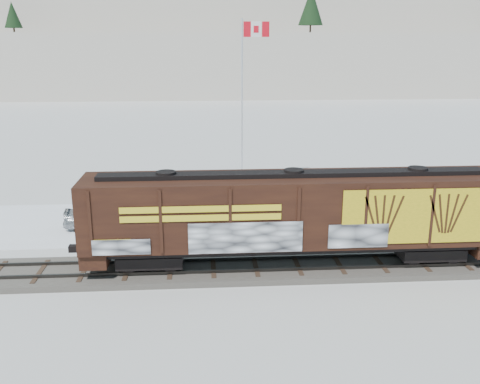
{
  "coord_description": "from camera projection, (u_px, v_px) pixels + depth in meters",
  "views": [
    {
      "loc": [
        -0.36,
        -23.36,
        10.57
      ],
      "look_at": [
        1.47,
        3.0,
        3.07
      ],
      "focal_mm": 40.0,
      "sensor_mm": 36.0,
      "label": 1
    }
  ],
  "objects": [
    {
      "name": "car_white",
      "position": [
        248.0,
        214.0,
        31.03
      ],
      "size": [
        5.22,
        2.0,
        1.7
      ],
      "primitive_type": "imported",
      "rotation": [
        0.0,
        0.0,
        1.61
      ],
      "color": "white",
      "rests_on": "parking_strip"
    },
    {
      "name": "hillside",
      "position": [
        202.0,
        27.0,
        155.56
      ],
      "size": [
        360.0,
        110.0,
        93.0
      ],
      "color": "white",
      "rests_on": "ground"
    },
    {
      "name": "car_dark",
      "position": [
        236.0,
        205.0,
        33.3
      ],
      "size": [
        4.74,
        2.55,
        1.3
      ],
      "primitive_type": "imported",
      "rotation": [
        0.0,
        0.0,
        1.4
      ],
      "color": "black",
      "rests_on": "parking_strip"
    },
    {
      "name": "ground",
      "position": [
        213.0,
        272.0,
        25.32
      ],
      "size": [
        500.0,
        500.0,
        0.0
      ],
      "primitive_type": "plane",
      "color": "white",
      "rests_on": "ground"
    },
    {
      "name": "flagpole",
      "position": [
        243.0,
        130.0,
        37.65
      ],
      "size": [
        2.3,
        0.9,
        12.01
      ],
      "color": "silver",
      "rests_on": "ground"
    },
    {
      "name": "car_silver",
      "position": [
        104.0,
        214.0,
        31.21
      ],
      "size": [
        4.64,
        2.24,
        1.53
      ],
      "primitive_type": "imported",
      "rotation": [
        0.0,
        0.0,
        1.67
      ],
      "color": "#AEB1B6",
      "rests_on": "parking_strip"
    },
    {
      "name": "rail_track",
      "position": [
        213.0,
        269.0,
        25.28
      ],
      "size": [
        50.0,
        3.4,
        0.43
      ],
      "color": "#59544C",
      "rests_on": "ground"
    },
    {
      "name": "hopper_railcar",
      "position": [
        293.0,
        212.0,
        24.78
      ],
      "size": [
        19.26,
        3.06,
        4.4
      ],
      "color": "black",
      "rests_on": "rail_track"
    },
    {
      "name": "parking_strip",
      "position": [
        211.0,
        221.0,
        32.52
      ],
      "size": [
        40.0,
        8.0,
        0.03
      ],
      "primitive_type": "cube",
      "color": "white",
      "rests_on": "ground"
    }
  ]
}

